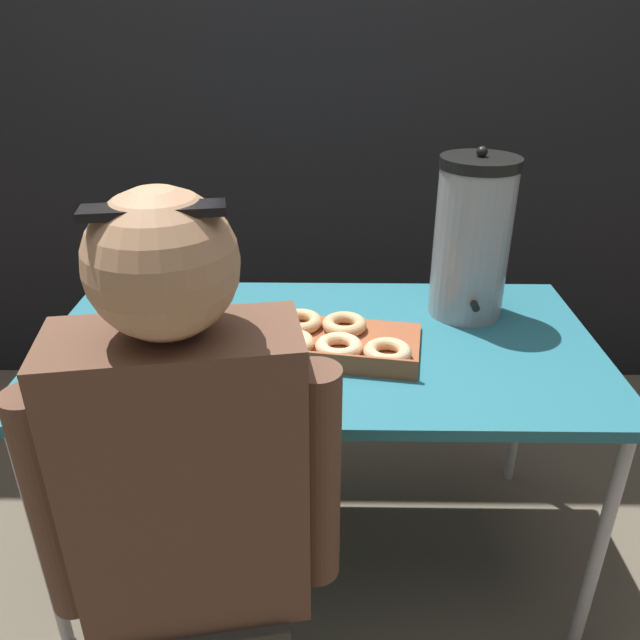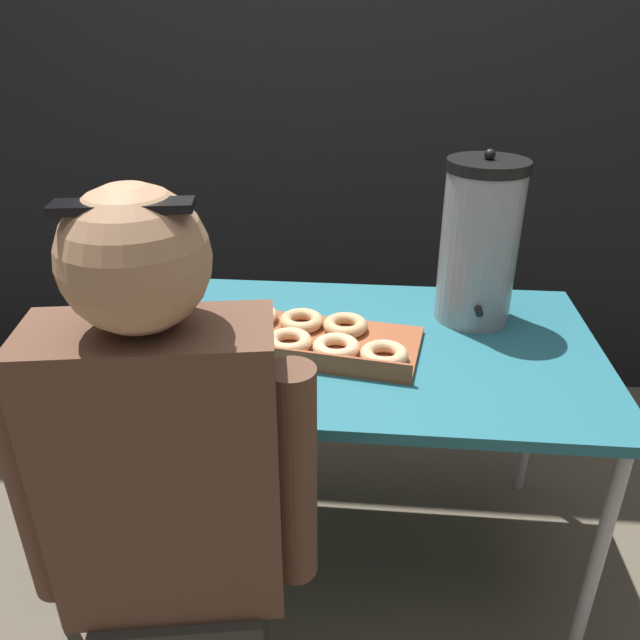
# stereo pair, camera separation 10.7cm
# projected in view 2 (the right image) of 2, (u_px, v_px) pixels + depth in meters

# --- Properties ---
(ground_plane) EXTENTS (12.00, 12.00, 0.00)m
(ground_plane) POSITION_uv_depth(u_px,v_px,m) (321.00, 546.00, 1.92)
(ground_plane) COLOR brown
(back_wall) EXTENTS (6.00, 0.11, 2.84)m
(back_wall) POSITION_uv_depth(u_px,v_px,m) (348.00, 25.00, 2.22)
(back_wall) COLOR black
(back_wall) RESTS_ON ground
(folding_table) EXTENTS (1.41, 0.75, 0.72)m
(folding_table) POSITION_uv_depth(u_px,v_px,m) (321.00, 356.00, 1.61)
(folding_table) COLOR #236675
(folding_table) RESTS_ON ground
(donut_box) EXTENTS (0.54, 0.34, 0.05)m
(donut_box) POSITION_uv_depth(u_px,v_px,m) (311.00, 338.00, 1.56)
(donut_box) COLOR brown
(donut_box) RESTS_ON folding_table
(coffee_urn) EXTENTS (0.21, 0.23, 0.46)m
(coffee_urn) POSITION_uv_depth(u_px,v_px,m) (479.00, 242.00, 1.62)
(coffee_urn) COLOR #939399
(coffee_urn) RESTS_ON folding_table
(cell_phone) EXTENTS (0.11, 0.16, 0.01)m
(cell_phone) POSITION_uv_depth(u_px,v_px,m) (84.00, 339.00, 1.59)
(cell_phone) COLOR black
(cell_phone) RESTS_ON folding_table
(person_seated) EXTENTS (0.52, 0.27, 1.27)m
(person_seated) POSITION_uv_depth(u_px,v_px,m) (174.00, 535.00, 1.14)
(person_seated) COLOR #33332D
(person_seated) RESTS_ON ground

